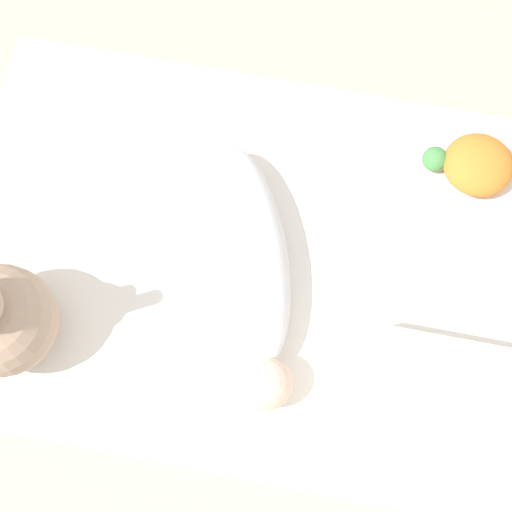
# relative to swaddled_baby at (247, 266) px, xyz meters

# --- Properties ---
(ground_plane) EXTENTS (12.00, 12.00, 0.00)m
(ground_plane) POSITION_rel_swaddled_baby_xyz_m (-0.04, -0.02, -0.27)
(ground_plane) COLOR #B2A893
(bed_mattress) EXTENTS (1.29, 0.84, 0.21)m
(bed_mattress) POSITION_rel_swaddled_baby_xyz_m (-0.04, -0.02, -0.17)
(bed_mattress) COLOR white
(bed_mattress) RESTS_ON ground_plane
(swaddled_baby) EXTENTS (0.31, 0.54, 0.12)m
(swaddled_baby) POSITION_rel_swaddled_baby_xyz_m (0.00, 0.00, 0.00)
(swaddled_baby) COLOR white
(swaddled_baby) RESTS_ON bed_mattress
(pillow) EXTENTS (0.38, 0.28, 0.12)m
(pillow) POSITION_rel_swaddled_baby_xyz_m (-0.45, 0.22, -0.00)
(pillow) COLOR white
(pillow) RESTS_ON bed_mattress
(turtle_plush) EXTENTS (0.19, 0.14, 0.08)m
(turtle_plush) POSITION_rel_swaddled_baby_xyz_m (-0.42, -0.31, -0.02)
(turtle_plush) COLOR orange
(turtle_plush) RESTS_ON bed_mattress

